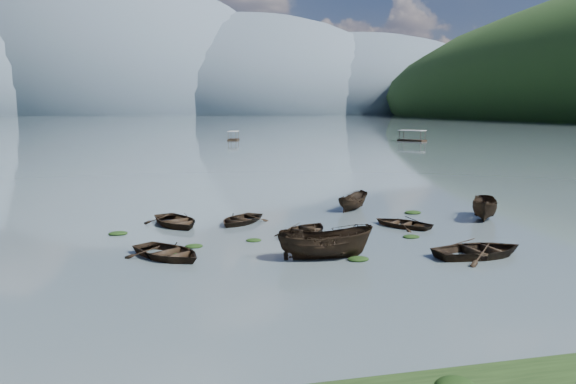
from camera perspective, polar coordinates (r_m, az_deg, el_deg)
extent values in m
plane|color=#4D5C61|center=(27.38, 5.82, -7.74)|extent=(2400.00, 2400.00, 0.00)
ellipsoid|color=#475666|center=(926.29, -16.59, 7.61)|extent=(520.00, 520.00, 340.00)
ellipsoid|color=#475666|center=(936.74, -4.17, 7.94)|extent=(520.00, 520.00, 260.00)
ellipsoid|color=#475666|center=(981.53, 6.36, 7.93)|extent=(520.00, 520.00, 220.00)
imported|color=black|center=(29.84, -12.10, -6.53)|extent=(5.33, 5.62, 0.95)
imported|color=black|center=(34.50, 1.86, -4.32)|extent=(5.08, 5.19, 0.88)
imported|color=black|center=(29.07, 3.80, -6.76)|extent=(5.13, 2.40, 1.91)
imported|color=black|center=(37.52, 11.52, -3.44)|extent=(4.60, 4.84, 0.82)
imported|color=black|center=(31.10, 18.87, -6.19)|extent=(5.26, 3.94, 1.04)
imported|color=black|center=(41.70, 19.34, -2.56)|extent=(3.93, 4.76, 1.76)
imported|color=black|center=(37.82, -11.31, -3.34)|extent=(4.81, 5.62, 0.98)
imported|color=black|center=(37.96, -4.89, -3.16)|extent=(4.93, 5.12, 0.86)
imported|color=black|center=(43.16, 6.59, -1.78)|extent=(3.75, 3.77, 1.49)
ellipsoid|color=black|center=(30.65, -12.01, -6.13)|extent=(1.04, 0.85, 0.23)
ellipsoid|color=black|center=(31.79, -9.53, -5.54)|extent=(1.00, 0.80, 0.22)
ellipsoid|color=black|center=(28.92, 7.15, -6.89)|extent=(1.11, 0.88, 0.24)
ellipsoid|color=black|center=(34.74, 1.95, -4.22)|extent=(0.77, 0.65, 0.17)
ellipsoid|color=black|center=(34.44, 12.41, -4.53)|extent=(1.04, 0.82, 0.21)
ellipsoid|color=black|center=(36.00, -16.87, -4.14)|extent=(1.15, 0.93, 0.24)
ellipsoid|color=black|center=(32.85, -3.51, -4.98)|extent=(0.91, 0.76, 0.19)
ellipsoid|color=black|center=(42.28, 12.56, -2.14)|extent=(1.24, 0.99, 0.27)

